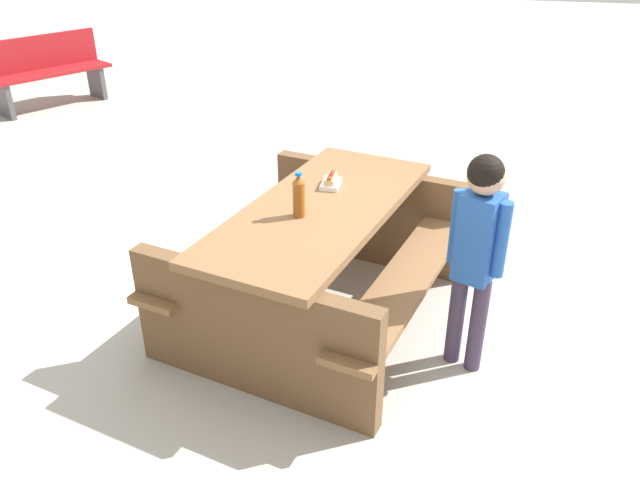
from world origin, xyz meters
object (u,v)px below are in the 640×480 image
Objects in this scene: hotdog_tray at (330,181)px; child_in_coat at (478,238)px; picnic_table at (320,252)px; park_bench_mid at (46,70)px; soda_bottle at (299,196)px.

hotdog_tray is 1.06m from child_in_coat.
child_in_coat reaches higher than picnic_table.
soda_bottle is at bearing -131.67° from park_bench_mid.
child_in_coat reaches higher than soda_bottle.
child_in_coat is at bearing -108.04° from picnic_table.
child_in_coat is 0.83× the size of park_bench_mid.
soda_bottle is 0.21× the size of child_in_coat.
hotdog_tray is at bearing 0.90° from picnic_table.
soda_bottle reaches higher than picnic_table.
child_in_coat is at bearing -126.88° from park_bench_mid.
park_bench_mid is (3.80, 4.27, -0.42)m from soda_bottle.
picnic_table is at bearing 71.96° from child_in_coat.
child_in_coat is at bearing -97.70° from soda_bottle.
picnic_table is at bearing -27.37° from soda_bottle.
park_bench_mid is (3.64, 4.35, 0.00)m from picnic_table.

